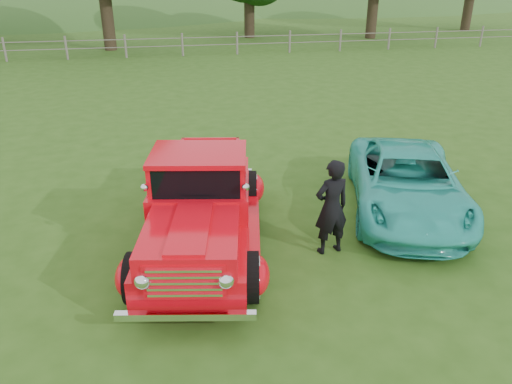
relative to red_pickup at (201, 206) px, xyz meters
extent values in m
plane|color=#2C4F15|center=(0.95, -1.48, -0.80)|extent=(140.00, 140.00, 0.00)
ellipsoid|color=#365B21|center=(-17.05, 56.52, -5.75)|extent=(84.00, 60.00, 18.00)
ellipsoid|color=#365B21|center=(20.95, 60.52, -4.65)|extent=(72.00, 52.00, 14.00)
cube|color=slate|center=(0.95, 20.52, -0.25)|extent=(48.00, 0.04, 0.04)
cube|color=slate|center=(0.95, 20.52, 0.15)|extent=(48.00, 0.04, 0.04)
cylinder|color=black|center=(-3.05, 23.52, 1.62)|extent=(0.70, 0.70, 4.84)
cylinder|color=black|center=(5.95, 27.52, 1.07)|extent=(0.70, 0.70, 3.74)
cylinder|color=black|center=(13.95, 25.52, 1.40)|extent=(0.70, 0.70, 4.40)
cylinder|color=black|center=(22.95, 28.52, 1.29)|extent=(0.70, 0.70, 4.18)
cylinder|color=black|center=(-1.09, -1.33, -0.42)|extent=(0.38, 0.79, 0.76)
cylinder|color=black|center=(0.54, -1.64, -0.42)|extent=(0.38, 0.79, 0.76)
cylinder|color=black|center=(-0.52, 1.71, -0.42)|extent=(0.38, 0.79, 0.76)
cylinder|color=black|center=(1.11, 1.41, -0.42)|extent=(0.38, 0.79, 0.76)
cube|color=red|center=(0.01, 0.04, -0.22)|extent=(2.38, 4.82, 0.44)
ellipsoid|color=red|center=(-1.16, -1.32, -0.38)|extent=(0.55, 0.81, 0.54)
ellipsoid|color=red|center=(0.61, -1.65, -0.38)|extent=(0.55, 0.81, 0.54)
ellipsoid|color=red|center=(-0.59, 1.73, -0.38)|extent=(0.55, 0.81, 0.54)
ellipsoid|color=red|center=(1.18, 1.39, -0.38)|extent=(0.55, 0.81, 0.54)
cube|color=red|center=(-0.28, -1.49, 0.17)|extent=(1.60, 1.82, 0.42)
cube|color=red|center=(-0.01, -0.06, 0.19)|extent=(1.82, 1.62, 0.44)
cube|color=black|center=(-0.01, -0.06, 0.66)|extent=(1.63, 1.37, 0.50)
cube|color=red|center=(-0.01, -0.06, 0.94)|extent=(1.72, 1.48, 0.08)
cube|color=red|center=(0.26, 1.36, 0.15)|extent=(1.52, 2.13, 0.45)
cube|color=white|center=(-0.43, -2.28, 0.05)|extent=(1.06, 0.29, 0.50)
cube|color=white|center=(-0.45, -2.38, -0.38)|extent=(1.79, 0.43, 0.10)
cube|color=white|center=(0.45, 2.42, -0.38)|extent=(1.70, 0.41, 0.10)
imported|color=#2EB8A8|center=(4.09, 0.64, -0.18)|extent=(3.31, 4.83, 1.23)
imported|color=black|center=(2.10, -0.57, 0.04)|extent=(0.67, 0.51, 1.68)
camera|label=1|loc=(-0.57, -7.58, 3.68)|focal=35.00mm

